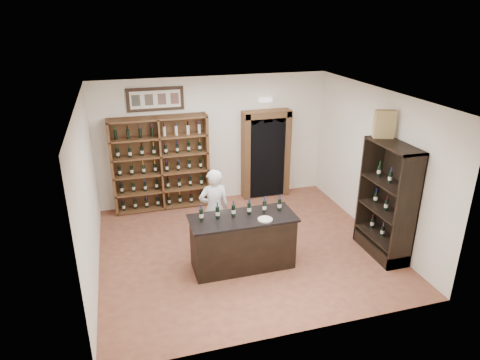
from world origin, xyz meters
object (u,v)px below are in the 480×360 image
side_cabinet (386,217)px  wine_crate (384,124)px  tasting_counter (243,242)px  wine_shelf (161,163)px  shopkeeper (214,209)px  counter_bottle_0 (201,215)px

side_cabinet → wine_crate: size_ratio=4.28×
tasting_counter → side_cabinet: size_ratio=0.85×
tasting_counter → wine_shelf: bearing=110.6°
side_cabinet → shopkeeper: (-3.05, 1.14, 0.06)m
wine_shelf → side_cabinet: (3.82, -3.23, -0.35)m
wine_shelf → shopkeeper: size_ratio=1.36×
counter_bottle_0 → side_cabinet: size_ratio=0.14×
wine_shelf → tasting_counter: (1.10, -2.93, -0.61)m
tasting_counter → counter_bottle_0: counter_bottle_0 is taller
counter_bottle_0 → side_cabinet: (3.44, -0.39, -0.35)m
tasting_counter → side_cabinet: (2.72, -0.30, 0.26)m
wine_shelf → tasting_counter: size_ratio=1.17×
wine_shelf → counter_bottle_0: wine_shelf is taller
counter_bottle_0 → wine_crate: (3.42, 0.01, 1.35)m
shopkeeper → wine_crate: bearing=164.6°
wine_shelf → counter_bottle_0: (0.38, -2.84, 0.01)m
wine_shelf → side_cabinet: size_ratio=1.00×
tasting_counter → shopkeeper: size_ratio=1.16×
counter_bottle_0 → side_cabinet: side_cabinet is taller
wine_shelf → tasting_counter: bearing=-69.4°
tasting_counter → side_cabinet: 2.75m
tasting_counter → side_cabinet: bearing=-6.3°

